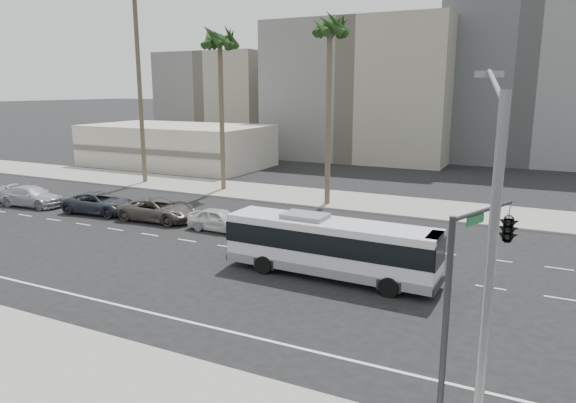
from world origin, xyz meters
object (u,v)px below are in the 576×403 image
Objects in this scene: city_bus at (330,245)px; car_b at (158,210)px; streetlight_corner at (488,264)px; palm_near at (330,31)px; palm_mid at (220,44)px; car_a at (220,220)px; car_d at (32,196)px; traffic_signal at (502,234)px; car_c at (100,203)px.

car_b is (-15.39, 5.19, -0.84)m from city_bus.
streetlight_corner is 0.65× the size of palm_near.
palm_near reaches higher than city_bus.
palm_near reaches higher than palm_mid.
city_bus is 1.11× the size of streetlight_corner.
car_a is at bearing 127.79° from streetlight_corner.
car_d is at bearing -152.78° from palm_near.
car_b is 0.59× the size of streetlight_corner.
palm_mid reaches higher than car_a.
traffic_signal is at bearing -56.89° from palm_near.
palm_mid is at bearing 122.01° from streetlight_corner.
car_b is at bearing 134.62° from streetlight_corner.
car_c is 0.59× the size of streetlight_corner.
car_d is at bearing 145.90° from streetlight_corner.
car_a is 0.46× the size of streetlight_corner.
car_b is at bearing -79.80° from palm_mid.
palm_near is 11.26m from palm_mid.
car_b reaches higher than car_c.
city_bus is 20.60m from palm_near.
palm_near reaches higher than streetlight_corner.
car_d is 0.90× the size of traffic_signal.
palm_mid is (-17.53, 17.06, 11.63)m from city_bus.
car_d is 38.15m from traffic_signal.
car_a is 0.78× the size of car_c.
palm_mid reaches higher than city_bus.
car_d is (-6.85, -0.58, 0.00)m from car_c.
city_bus is at bearing 161.09° from traffic_signal.
streetlight_corner is (8.36, -11.67, 3.93)m from city_bus.
palm_mid is (10.22, 12.59, 12.47)m from car_d.
car_c is 6.88m from car_d.
car_b is 17.35m from palm_mid.
palm_mid is (-2.14, 11.87, 12.47)m from car_b.
car_d is 0.56× the size of streetlight_corner.
palm_near reaches higher than traffic_signal.
streetlight_corner reaches higher than city_bus.
car_d is 0.37× the size of palm_near.
car_d is at bearing 92.14° from car_a.
car_b is (-5.50, 0.32, 0.04)m from car_a.
city_bus is 1.79× the size of traffic_signal.
streetlight_corner reaches higher than car_b.
car_c is 17.64m from palm_mid.
palm_mid reaches higher than car_c.
car_b is 29.51m from streetlight_corner.
traffic_signal reaches higher than car_d.
city_bus is at bearing -44.23° from palm_mid.
car_b is at bearing 174.16° from traffic_signal.
traffic_signal is (36.09, -11.61, 4.31)m from car_d.
traffic_signal is at bearing -43.08° from palm_mid.
city_bus is 1.90× the size of car_c.
streetlight_corner is at bearing -131.36° from car_a.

